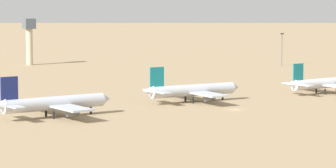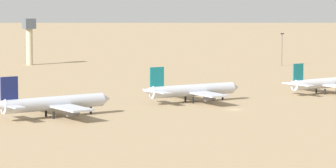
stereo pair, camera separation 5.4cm
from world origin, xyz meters
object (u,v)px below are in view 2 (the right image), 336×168
(parked_jet_navy_2, at_px, (53,103))
(parked_jet_teal_4, at_px, (323,83))
(control_tower, at_px, (29,37))
(light_pole_west, at_px, (282,47))
(parked_jet_teal_3, at_px, (192,90))

(parked_jet_navy_2, distance_m, parked_jet_teal_4, 102.93)
(parked_jet_navy_2, bearing_deg, parked_jet_teal_4, -0.76)
(control_tower, distance_m, light_pole_west, 121.32)
(parked_jet_teal_4, bearing_deg, parked_jet_navy_2, 178.29)
(control_tower, bearing_deg, parked_jet_teal_4, -74.75)
(control_tower, bearing_deg, parked_jet_teal_3, -92.54)
(parked_jet_teal_4, relative_size, control_tower, 1.49)
(control_tower, bearing_deg, light_pole_west, -32.19)
(parked_jet_teal_3, height_order, parked_jet_teal_4, parked_jet_teal_3)
(parked_jet_navy_2, relative_size, parked_jet_teal_3, 1.04)
(parked_jet_teal_3, height_order, control_tower, control_tower)
(parked_jet_navy_2, distance_m, control_tower, 179.83)
(parked_jet_teal_4, bearing_deg, light_pole_west, 54.06)
(parked_jet_navy_2, xyz_separation_m, light_pole_west, (160.83, 105.28, 5.01))
(parked_jet_navy_2, bearing_deg, control_tower, 66.60)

